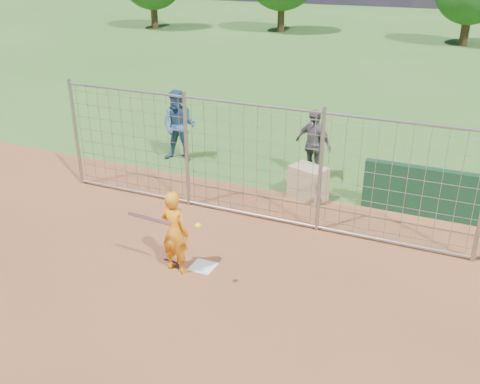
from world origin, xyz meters
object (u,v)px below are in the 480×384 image
at_px(bystander_a, 179,126).
at_px(bystander_b, 313,145).
at_px(batter, 175,232).
at_px(equipment_bin, 308,183).

xyz_separation_m(bystander_a, bystander_b, (3.67, 0.21, -0.07)).
xyz_separation_m(batter, bystander_b, (0.99, 5.08, 0.12)).
bearing_deg(bystander_b, batter, -78.88).
bearing_deg(equipment_bin, batter, -87.47).
bearing_deg(bystander_b, bystander_a, -154.67).
xyz_separation_m(bystander_b, equipment_bin, (0.28, -1.23, -0.50)).
bearing_deg(batter, bystander_b, -91.95).
bearing_deg(bystander_b, equipment_bin, -54.95).
distance_m(batter, equipment_bin, 4.07).
distance_m(bystander_a, bystander_b, 3.68).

